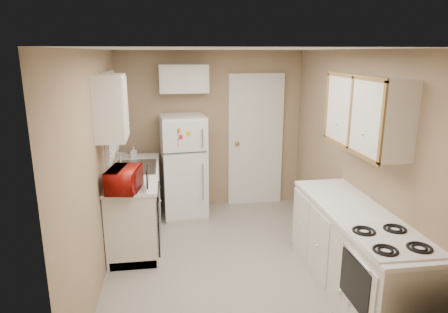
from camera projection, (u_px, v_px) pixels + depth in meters
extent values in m
plane|color=#B1ABA0|center=(230.00, 263.00, 4.63)|extent=(3.80, 3.80, 0.00)
plane|color=white|center=(231.00, 49.00, 4.02)|extent=(3.80, 3.80, 0.00)
plane|color=#9C8365|center=(97.00, 169.00, 4.12)|extent=(3.80, 3.80, 0.00)
plane|color=#9C8365|center=(353.00, 159.00, 4.52)|extent=(3.80, 3.80, 0.00)
plane|color=#9C8365|center=(211.00, 131.00, 6.14)|extent=(2.80, 2.80, 0.00)
plane|color=#9C8365|center=(280.00, 245.00, 2.50)|extent=(2.80, 2.80, 0.00)
cube|color=silver|center=(136.00, 204.00, 5.22)|extent=(0.60, 1.80, 0.90)
cube|color=black|center=(158.00, 218.00, 4.67)|extent=(0.03, 0.58, 0.72)
cube|color=gray|center=(135.00, 170.00, 5.26)|extent=(0.54, 0.74, 0.16)
imported|color=#9F110B|center=(124.00, 178.00, 4.33)|extent=(0.50, 0.33, 0.31)
imported|color=white|center=(134.00, 151.00, 5.68)|extent=(0.09, 0.09, 0.17)
cube|color=silver|center=(111.00, 115.00, 5.03)|extent=(0.10, 0.98, 1.08)
cube|color=silver|center=(111.00, 108.00, 4.20)|extent=(0.30, 0.45, 0.70)
cube|color=white|center=(184.00, 166.00, 5.83)|extent=(0.67, 0.65, 1.50)
cube|color=silver|center=(184.00, 79.00, 5.74)|extent=(0.70, 0.30, 0.40)
cube|color=white|center=(256.00, 141.00, 6.24)|extent=(0.86, 0.06, 2.08)
cube|color=silver|center=(354.00, 255.00, 3.90)|extent=(0.60, 2.00, 0.90)
cube|color=white|center=(384.00, 296.00, 3.33)|extent=(0.55, 0.67, 0.80)
cube|color=silver|center=(366.00, 113.00, 3.87)|extent=(0.30, 1.20, 0.70)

